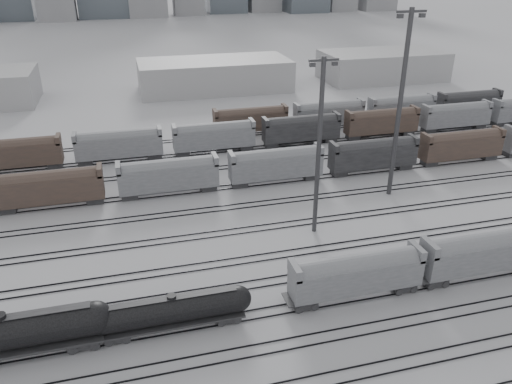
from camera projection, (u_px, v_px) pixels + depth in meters
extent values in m
plane|color=silver|center=(293.00, 315.00, 50.87)|extent=(900.00, 900.00, 0.00)
cube|color=black|center=(323.00, 373.00, 43.61)|extent=(220.00, 0.07, 0.16)
cube|color=black|center=(309.00, 346.00, 46.72)|extent=(220.00, 0.07, 0.16)
cube|color=black|center=(304.00, 335.00, 47.97)|extent=(220.00, 0.07, 0.16)
cube|color=black|center=(292.00, 312.00, 51.08)|extent=(220.00, 0.07, 0.16)
cube|color=black|center=(287.00, 304.00, 52.33)|extent=(220.00, 0.07, 0.16)
cube|color=black|center=(277.00, 284.00, 55.44)|extent=(220.00, 0.07, 0.16)
cube|color=black|center=(274.00, 277.00, 56.69)|extent=(220.00, 0.07, 0.16)
cube|color=black|center=(265.00, 260.00, 59.80)|extent=(220.00, 0.07, 0.16)
cube|color=black|center=(262.00, 254.00, 61.05)|extent=(220.00, 0.07, 0.16)
cube|color=black|center=(250.00, 232.00, 65.91)|extent=(220.00, 0.07, 0.16)
cube|color=black|center=(248.00, 227.00, 67.16)|extent=(220.00, 0.07, 0.16)
cube|color=black|center=(238.00, 209.00, 72.01)|extent=(220.00, 0.07, 0.16)
cube|color=black|center=(236.00, 204.00, 73.27)|extent=(220.00, 0.07, 0.16)
cube|color=black|center=(228.00, 189.00, 78.12)|extent=(220.00, 0.07, 0.16)
cube|color=black|center=(226.00, 185.00, 79.37)|extent=(220.00, 0.07, 0.16)
cube|color=black|center=(218.00, 170.00, 85.10)|extent=(220.00, 0.07, 0.16)
cube|color=black|center=(217.00, 166.00, 86.35)|extent=(220.00, 0.07, 0.16)
cube|color=black|center=(210.00, 153.00, 92.08)|extent=(220.00, 0.07, 0.16)
cube|color=black|center=(209.00, 151.00, 93.33)|extent=(220.00, 0.07, 0.16)
cube|color=black|center=(203.00, 139.00, 99.06)|extent=(220.00, 0.07, 0.16)
cube|color=black|center=(202.00, 137.00, 100.31)|extent=(220.00, 0.07, 0.16)
cube|color=black|center=(84.00, 339.00, 46.73)|extent=(2.81, 2.27, 0.76)
cube|color=black|center=(8.00, 348.00, 44.98)|extent=(16.75, 2.92, 0.27)
cylinder|color=black|center=(4.00, 333.00, 44.24)|extent=(15.67, 3.13, 3.13)
sphere|color=black|center=(96.00, 318.00, 46.07)|extent=(3.13, 3.13, 3.13)
cylinder|color=black|center=(0.00, 317.00, 43.50)|extent=(1.08, 1.08, 0.54)
cube|color=black|center=(0.00, 318.00, 43.55)|extent=(15.13, 0.97, 0.06)
cube|color=black|center=(117.00, 334.00, 47.48)|extent=(2.33, 1.88, 0.63)
cube|color=black|center=(228.00, 315.00, 50.00)|extent=(2.33, 1.88, 0.63)
cube|color=black|center=(174.00, 321.00, 48.55)|extent=(13.89, 2.42, 0.22)
cylinder|color=black|center=(173.00, 309.00, 47.93)|extent=(12.99, 2.60, 2.60)
sphere|color=black|center=(103.00, 321.00, 46.41)|extent=(2.60, 2.60, 2.60)
sphere|color=black|center=(238.00, 298.00, 49.45)|extent=(2.60, 2.60, 2.60)
cylinder|color=black|center=(172.00, 297.00, 47.32)|extent=(0.90, 0.90, 0.45)
cube|color=black|center=(172.00, 298.00, 47.36)|extent=(12.54, 0.81, 0.05)
cube|color=black|center=(304.00, 302.00, 51.88)|extent=(2.47, 2.00, 0.67)
cube|color=black|center=(402.00, 285.00, 54.55)|extent=(2.47, 2.00, 0.67)
cube|color=gray|center=(356.00, 276.00, 52.26)|extent=(14.28, 2.86, 3.05)
cylinder|color=gray|center=(357.00, 267.00, 51.76)|extent=(12.95, 2.76, 2.76)
cube|color=gray|center=(295.00, 270.00, 49.84)|extent=(0.67, 2.86, 1.33)
cube|color=gray|center=(417.00, 251.00, 53.04)|extent=(0.67, 2.86, 1.33)
cone|color=black|center=(355.00, 290.00, 53.05)|extent=(2.28, 2.28, 0.86)
cube|color=black|center=(433.00, 280.00, 55.45)|extent=(2.57, 2.08, 0.69)
cube|color=gray|center=(483.00, 254.00, 55.84)|extent=(14.84, 2.97, 3.17)
cylinder|color=gray|center=(485.00, 245.00, 55.33)|extent=(13.45, 2.87, 2.87)
cube|color=gray|center=(430.00, 248.00, 53.32)|extent=(0.69, 2.97, 1.38)
cone|color=black|center=(480.00, 269.00, 56.67)|extent=(2.37, 2.37, 0.89)
cylinder|color=#393A3C|center=(319.00, 150.00, 61.47)|extent=(0.58, 0.58, 22.84)
cube|color=#393A3C|center=(324.00, 60.00, 56.76)|extent=(3.65, 0.27, 0.27)
cube|color=#393A3C|center=(312.00, 65.00, 56.64)|extent=(0.64, 0.46, 0.46)
cube|color=#393A3C|center=(335.00, 63.00, 57.28)|extent=(0.64, 0.46, 0.46)
cylinder|color=#393A3C|center=(399.00, 108.00, 70.92)|extent=(0.69, 0.69, 27.06)
cube|color=#393A3C|center=(412.00, 11.00, 65.34)|extent=(4.33, 0.32, 0.32)
cube|color=#393A3C|center=(400.00, 16.00, 65.20)|extent=(0.76, 0.54, 0.54)
cube|color=#393A3C|center=(422.00, 15.00, 65.96)|extent=(0.76, 0.54, 0.54)
cube|color=#4D3A30|center=(50.00, 189.00, 71.50)|extent=(15.00, 3.00, 5.60)
cube|color=gray|center=(169.00, 177.00, 75.47)|extent=(15.00, 3.00, 5.60)
cube|color=gray|center=(276.00, 166.00, 79.45)|extent=(15.00, 3.00, 5.60)
cube|color=black|center=(373.00, 156.00, 83.43)|extent=(15.00, 3.00, 5.60)
cube|color=#4D3A30|center=(461.00, 147.00, 87.40)|extent=(15.00, 3.00, 5.60)
cube|color=#4D3A30|center=(15.00, 155.00, 83.82)|extent=(15.00, 3.00, 5.60)
cube|color=gray|center=(119.00, 146.00, 87.80)|extent=(15.00, 3.00, 5.60)
cube|color=gray|center=(214.00, 138.00, 91.77)|extent=(15.00, 3.00, 5.60)
cube|color=black|center=(301.00, 130.00, 95.75)|extent=(15.00, 3.00, 5.60)
cube|color=#4D3A30|center=(381.00, 123.00, 99.72)|extent=(15.00, 3.00, 5.60)
cube|color=gray|center=(455.00, 117.00, 103.70)|extent=(15.00, 3.00, 5.60)
cube|color=#4D3A30|center=(251.00, 121.00, 100.86)|extent=(15.00, 3.00, 5.60)
cube|color=gray|center=(329.00, 115.00, 104.83)|extent=(15.00, 3.00, 5.60)
cube|color=gray|center=(401.00, 109.00, 108.81)|extent=(15.00, 3.00, 5.60)
cube|color=black|center=(469.00, 104.00, 112.78)|extent=(15.00, 3.00, 5.60)
cube|color=#A3A3A6|center=(215.00, 75.00, 134.36)|extent=(40.00, 18.00, 8.00)
cube|color=#A3A3A6|center=(382.00, 65.00, 146.06)|extent=(35.00, 18.00, 8.00)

